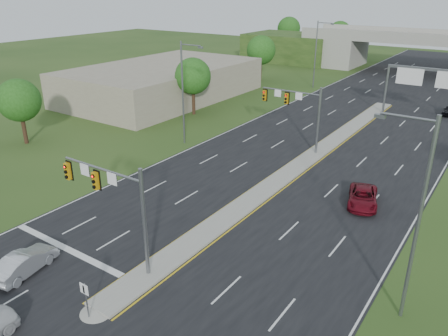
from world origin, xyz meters
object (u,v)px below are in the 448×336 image
keep_right_sign (85,295)px  car_far_a (363,197)px  overpass (430,56)px  car_silver (25,263)px  signal_mast_far (298,107)px  sign_gantry (432,80)px  signal_mast_near (114,196)px

keep_right_sign → car_far_a: bearing=69.8°
overpass → car_silver: 84.32m
keep_right_sign → car_far_a: keep_right_sign is taller
overpass → car_far_a: overpass is taller
signal_mast_far → keep_right_sign: size_ratio=3.18×
keep_right_sign → overpass: (0.00, 84.53, 2.04)m
keep_right_sign → sign_gantry: size_ratio=0.19×
car_silver → car_far_a: (14.02, 20.45, -0.04)m
overpass → car_far_a: bearing=-83.1°
sign_gantry → signal_mast_far: bearing=-114.1°
car_silver → signal_mast_far: bearing=-109.2°
signal_mast_near → car_far_a: (9.95, 16.49, -4.05)m
signal_mast_near → car_silver: size_ratio=1.64×
sign_gantry → car_silver: sign_gantry is taller
keep_right_sign → car_silver: size_ratio=0.52×
signal_mast_far → overpass: 55.13m
signal_mast_near → car_far_a: signal_mast_near is taller
signal_mast_near → sign_gantry: bearing=78.8°
signal_mast_near → sign_gantry: signal_mast_near is taller
overpass → signal_mast_near: bearing=-91.6°
sign_gantry → car_far_a: sign_gantry is taller
sign_gantry → overpass: overpass is taller
sign_gantry → keep_right_sign: bearing=-97.7°
car_far_a → signal_mast_far: bearing=123.0°
signal_mast_near → signal_mast_far: size_ratio=1.00×
car_silver → car_far_a: size_ratio=0.90×
keep_right_sign → overpass: size_ratio=0.03×
signal_mast_far → overpass: (2.26, 55.07, -1.17)m
signal_mast_far → signal_mast_near: bearing=-90.0°
signal_mast_near → sign_gantry: (8.95, 44.99, 0.51)m
signal_mast_near → car_silver: bearing=-135.7°
overpass → car_silver: (-6.33, -84.03, -2.83)m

